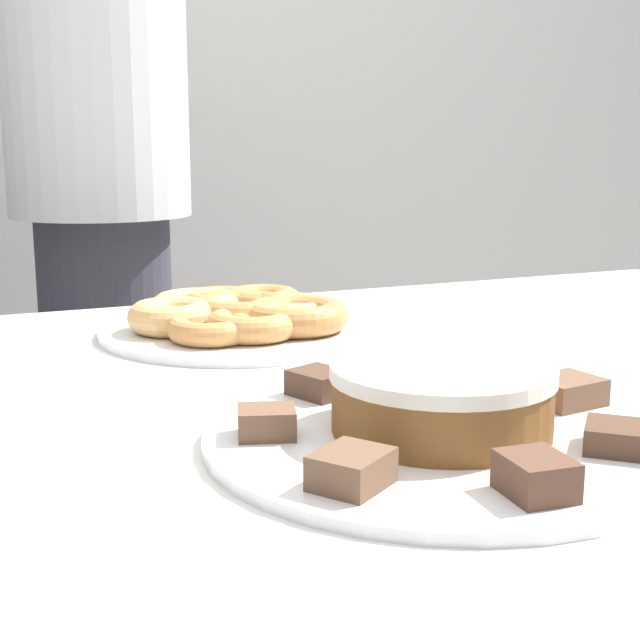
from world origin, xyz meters
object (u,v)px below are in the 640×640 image
plate_donuts (243,330)px  frosted_cake (442,398)px  plate_cake (441,436)px  person_standing (100,185)px

plate_donuts → frosted_cake: (0.02, -0.46, 0.03)m
plate_cake → plate_donuts: bearing=91.9°
plate_donuts → plate_cake: bearing=-88.1°
person_standing → plate_cake: 1.11m
person_standing → plate_donuts: person_standing is taller
person_standing → frosted_cake: bearing=-85.8°
plate_cake → frosted_cake: bearing=-90.0°
plate_donuts → frosted_cake: size_ratio=1.98×
plate_cake → plate_donuts: size_ratio=1.08×
person_standing → plate_donuts: size_ratio=4.66×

